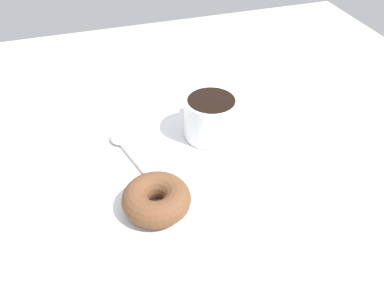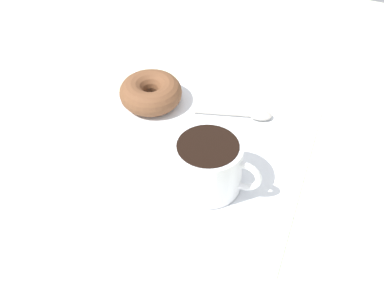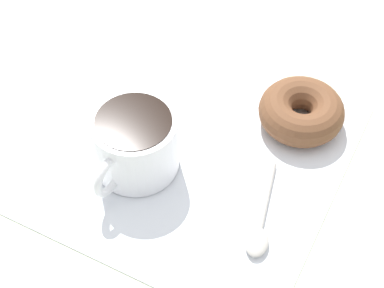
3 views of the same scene
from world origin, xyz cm
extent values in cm
cube|color=beige|center=(0.00, 0.00, -1.00)|extent=(120.00, 120.00, 2.00)
cube|color=white|center=(2.34, -2.62, 0.15)|extent=(34.48, 34.48, 0.30)
cylinder|color=white|center=(-2.50, -6.77, 3.97)|extent=(9.54, 9.54, 7.35)
cylinder|color=black|center=(-2.50, -6.77, 7.45)|extent=(8.34, 8.34, 0.60)
torus|color=white|center=(-2.57, -11.95, 3.97)|extent=(0.97, 5.02, 5.01)
torus|color=brown|center=(11.29, 8.12, 2.30)|extent=(10.27, 10.27, 4.00)
ellipsoid|color=#B7B2A8|center=(14.08, -9.82, 0.75)|extent=(3.24, 4.09, 0.90)
cylinder|color=#B7B2A8|center=(12.58, -4.16, 0.58)|extent=(3.04, 9.58, 0.56)
camera|label=1|loc=(19.73, 51.58, 47.78)|focal=40.00mm
camera|label=2|loc=(-50.55, -23.31, 56.08)|focal=50.00mm
camera|label=3|loc=(24.88, -43.23, 58.70)|focal=60.00mm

